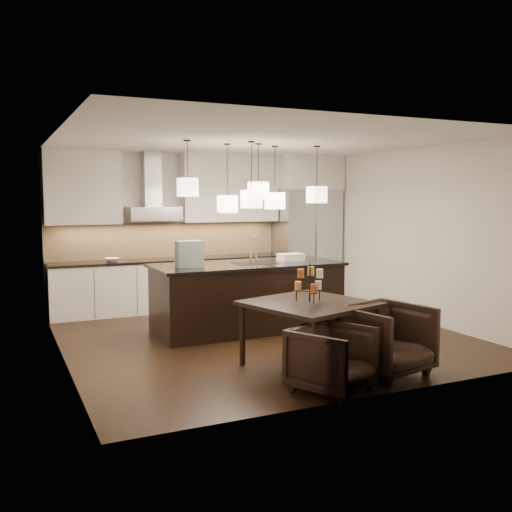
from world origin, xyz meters
name	(u,v)px	position (x,y,z in m)	size (l,w,h in m)	color
floor	(262,337)	(0.00, 0.00, -0.01)	(5.50, 5.50, 0.02)	black
ceiling	(262,140)	(0.00, 0.00, 2.81)	(5.50, 5.50, 0.02)	white
wall_back	(199,230)	(0.00, 2.76, 1.40)	(5.50, 0.02, 2.80)	silver
wall_front	(381,259)	(0.00, -2.76, 1.40)	(5.50, 0.02, 2.80)	silver
wall_left	(59,247)	(-2.76, 0.00, 1.40)	(0.02, 5.50, 2.80)	silver
wall_right	(415,235)	(2.76, 0.00, 1.40)	(0.02, 5.50, 2.80)	silver
refrigerator	(307,245)	(2.10, 2.38, 1.07)	(1.20, 0.72, 2.15)	#B7B7BA
fridge_panel	(307,173)	(2.10, 2.38, 2.47)	(1.26, 0.72, 0.65)	silver
lower_cabinets	(172,285)	(-0.62, 2.43, 0.44)	(4.21, 0.62, 0.88)	silver
countertop	(172,260)	(-0.62, 2.43, 0.90)	(4.21, 0.66, 0.04)	black
backsplash	(167,240)	(-0.62, 2.73, 1.24)	(4.21, 0.02, 0.63)	tan
upper_cab_left	(82,187)	(-2.10, 2.57, 2.17)	(1.25, 0.35, 1.25)	silver
upper_cab_right	(230,188)	(0.55, 2.57, 2.17)	(1.86, 0.35, 1.25)	silver
hood_canopy	(154,214)	(-0.93, 2.48, 1.72)	(0.90, 0.52, 0.24)	#B7B7BA
hood_chimney	(151,179)	(-0.93, 2.59, 2.32)	(0.30, 0.28, 0.96)	#B7B7BA
fruit_bowl	(112,260)	(-1.68, 2.38, 0.95)	(0.26, 0.26, 0.06)	silver
island_body	(247,298)	(-0.03, 0.45, 0.49)	(2.76, 1.11, 0.97)	black
island_top	(247,265)	(-0.03, 0.45, 0.99)	(2.85, 1.19, 0.04)	black
faucet	(251,249)	(0.08, 0.56, 1.23)	(0.11, 0.27, 0.42)	silver
tote_bag	(189,254)	(-0.96, 0.38, 1.20)	(0.38, 0.20, 0.38)	#225238
food_container	(291,257)	(0.74, 0.50, 1.07)	(0.38, 0.27, 0.11)	silver
dining_table	(309,334)	(-0.11, -1.57, 0.39)	(1.29, 1.29, 0.78)	black
candelabra	(310,283)	(-0.11, -1.57, 1.00)	(0.37, 0.37, 0.46)	black
candle_a	(318,285)	(0.03, -1.53, 0.96)	(0.08, 0.08, 0.10)	beige
candle_b	(298,286)	(-0.22, -1.47, 0.96)	(0.08, 0.08, 0.10)	gold
candle_c	(313,288)	(-0.15, -1.71, 0.96)	(0.08, 0.08, 0.10)	#A64A24
candle_d	(311,271)	(-0.03, -1.45, 1.13)	(0.08, 0.08, 0.10)	gold
candle_e	(301,273)	(-0.25, -1.58, 1.13)	(0.08, 0.08, 0.10)	#A64A24
candle_f	(320,274)	(-0.05, -1.69, 1.13)	(0.08, 0.08, 0.10)	beige
armchair_left	(332,359)	(-0.35, -2.45, 0.34)	(0.74, 0.76, 0.69)	black
armchair_right	(386,339)	(0.53, -2.19, 0.40)	(0.85, 0.88, 0.80)	black
pendant_a	(188,187)	(-0.98, 0.35, 2.15)	(0.24, 0.24, 0.26)	#FFEBCB
pendant_b	(227,204)	(-0.27, 0.63, 1.90)	(0.24, 0.24, 0.26)	#FFEBCB
pendant_c	(258,191)	(0.13, 0.40, 2.11)	(0.24, 0.24, 0.26)	#FFEBCB
pendant_d	(275,201)	(0.54, 0.67, 1.95)	(0.24, 0.24, 0.26)	#FFEBCB
pendant_e	(317,195)	(1.13, 0.39, 2.05)	(0.24, 0.24, 0.26)	#FFEBCB
pendant_f	(251,199)	(-0.10, 0.15, 1.98)	(0.24, 0.24, 0.26)	#FFEBCB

